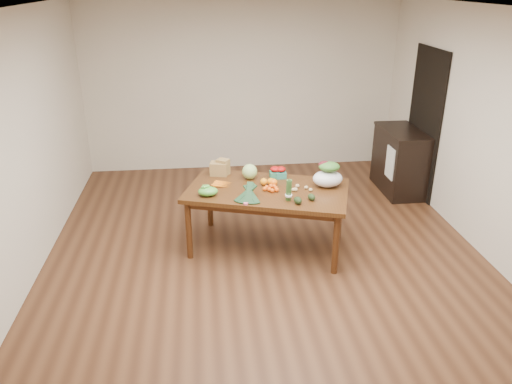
{
  "coord_description": "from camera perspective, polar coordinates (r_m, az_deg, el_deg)",
  "views": [
    {
      "loc": [
        -0.67,
        -4.98,
        2.96
      ],
      "look_at": [
        -0.11,
        0.0,
        0.8
      ],
      "focal_mm": 35.0,
      "sensor_mm": 36.0,
      "label": 1
    }
  ],
  "objects": [
    {
      "name": "cabbage",
      "position": [
        5.92,
        -0.73,
        2.35
      ],
      "size": [
        0.18,
        0.18,
        0.18
      ],
      "primitive_type": "sphere",
      "color": "#A8C974",
      "rests_on": "dining_table"
    },
    {
      "name": "orange_a",
      "position": [
        5.76,
        0.9,
        1.18
      ],
      "size": [
        0.08,
        0.08,
        0.08
      ],
      "primitive_type": "sphere",
      "color": "orange",
      "rests_on": "dining_table"
    },
    {
      "name": "potato_a",
      "position": [
        5.61,
        4.3,
        0.27
      ],
      "size": [
        0.05,
        0.04,
        0.04
      ],
      "primitive_type": "ellipsoid",
      "color": "tan",
      "rests_on": "dining_table"
    },
    {
      "name": "mandarin_cluster",
      "position": [
        5.61,
        1.72,
        0.56
      ],
      "size": [
        0.23,
        0.23,
        0.08
      ],
      "primitive_type": null,
      "rotation": [
        0.0,
        0.0,
        -0.31
      ],
      "color": "#FF580F",
      "rests_on": "dining_table"
    },
    {
      "name": "potato_e",
      "position": [
        5.63,
        6.26,
        0.26
      ],
      "size": [
        0.04,
        0.04,
        0.04
      ],
      "primitive_type": "ellipsoid",
      "color": "#CEC077",
      "rests_on": "dining_table"
    },
    {
      "name": "doorway_dark",
      "position": [
        7.54,
        18.65,
        7.42
      ],
      "size": [
        0.02,
        1.0,
        2.1
      ],
      "primitive_type": "cube",
      "color": "black",
      "rests_on": "floor"
    },
    {
      "name": "ceiling",
      "position": [
        5.03,
        1.29,
        20.34
      ],
      "size": [
        5.0,
        6.0,
        0.02
      ],
      "primitive_type": "cube",
      "color": "white",
      "rests_on": "room_walls"
    },
    {
      "name": "potato_c",
      "position": [
        5.68,
        5.76,
        0.52
      ],
      "size": [
        0.05,
        0.04,
        0.04
      ],
      "primitive_type": "ellipsoid",
      "color": "tan",
      "rests_on": "dining_table"
    },
    {
      "name": "asparagus_bundle",
      "position": [
        5.33,
        3.76,
        0.22
      ],
      "size": [
        0.11,
        0.14,
        0.26
      ],
      "primitive_type": null,
      "rotation": [
        0.15,
        0.0,
        -0.31
      ],
      "color": "#427D39",
      "rests_on": "dining_table"
    },
    {
      "name": "potato_b",
      "position": [
        5.61,
        4.51,
        0.29
      ],
      "size": [
        0.05,
        0.05,
        0.04
      ],
      "primitive_type": "ellipsoid",
      "color": "tan",
      "rests_on": "dining_table"
    },
    {
      "name": "salad_bag",
      "position": [
        5.74,
        8.22,
        1.87
      ],
      "size": [
        0.41,
        0.35,
        0.27
      ],
      "primitive_type": null,
      "rotation": [
        0.0,
        0.0,
        -0.31
      ],
      "color": "white",
      "rests_on": "dining_table"
    },
    {
      "name": "orange_b",
      "position": [
        5.76,
        1.71,
        1.2
      ],
      "size": [
        0.08,
        0.08,
        0.08
      ],
      "primitive_type": "sphere",
      "color": "orange",
      "rests_on": "dining_table"
    },
    {
      "name": "paper_bag",
      "position": [
        6.06,
        -4.26,
        2.83
      ],
      "size": [
        0.33,
        0.3,
        0.19
      ],
      "primitive_type": null,
      "rotation": [
        0.0,
        0.0,
        -0.31
      ],
      "color": "#9D7646",
      "rests_on": "dining_table"
    },
    {
      "name": "dish_towel",
      "position": [
        7.31,
        15.06,
        3.24
      ],
      "size": [
        0.02,
        0.28,
        0.45
      ],
      "primitive_type": "cube",
      "color": "white",
      "rests_on": "cabinet"
    },
    {
      "name": "avocado_b",
      "position": [
        5.4,
        6.36,
        -0.58
      ],
      "size": [
        0.1,
        0.12,
        0.07
      ],
      "primitive_type": "ellipsoid",
      "rotation": [
        0.0,
        0.0,
        0.3
      ],
      "color": "black",
      "rests_on": "dining_table"
    },
    {
      "name": "kale_bunch",
      "position": [
        5.34,
        -0.94,
        -0.21
      ],
      "size": [
        0.43,
        0.48,
        0.16
      ],
      "primitive_type": null,
      "rotation": [
        0.0,
        0.0,
        -0.31
      ],
      "color": "black",
      "rests_on": "dining_table"
    },
    {
      "name": "carrots",
      "position": [
        5.78,
        -3.94,
        0.92
      ],
      "size": [
        0.27,
        0.25,
        0.03
      ],
      "primitive_type": null,
      "rotation": [
        0.0,
        0.0,
        -0.31
      ],
      "color": "orange",
      "rests_on": "dining_table"
    },
    {
      "name": "dining_table",
      "position": [
        5.83,
        1.28,
        -3.03
      ],
      "size": [
        2.02,
        1.5,
        0.75
      ],
      "primitive_type": "cube",
      "rotation": [
        0.0,
        0.0,
        -0.31
      ],
      "color": "#492A11",
      "rests_on": "floor"
    },
    {
      "name": "avocado_a",
      "position": [
        5.3,
        4.79,
        -0.96
      ],
      "size": [
        0.11,
        0.13,
        0.08
      ],
      "primitive_type": "ellipsoid",
      "rotation": [
        0.0,
        0.0,
        0.3
      ],
      "color": "black",
      "rests_on": "dining_table"
    },
    {
      "name": "strawberry_basket_a",
      "position": [
        5.98,
        2.18,
        2.16
      ],
      "size": [
        0.15,
        0.15,
        0.11
      ],
      "primitive_type": null,
      "rotation": [
        0.0,
        0.0,
        -0.31
      ],
      "color": "red",
      "rests_on": "dining_table"
    },
    {
      "name": "potato_d",
      "position": [
        5.71,
        4.75,
        0.7
      ],
      "size": [
        0.05,
        0.05,
        0.04
      ],
      "primitive_type": "ellipsoid",
      "color": "tan",
      "rests_on": "dining_table"
    },
    {
      "name": "room_walls",
      "position": [
        5.28,
        1.15,
        5.54
      ],
      "size": [
        5.02,
        6.02,
        2.7
      ],
      "color": "beige",
      "rests_on": "floor"
    },
    {
      "name": "cabinet",
      "position": [
        7.68,
        16.08,
        3.46
      ],
      "size": [
        0.52,
        1.02,
        0.94
      ],
      "primitive_type": "cube",
      "color": "black",
      "rests_on": "floor"
    },
    {
      "name": "strawberry_basket_b",
      "position": [
        5.98,
        2.85,
        2.15
      ],
      "size": [
        0.15,
        0.15,
        0.11
      ],
      "primitive_type": null,
      "rotation": [
        0.0,
        0.0,
        -0.31
      ],
      "color": "#B0110B",
      "rests_on": "dining_table"
    },
    {
      "name": "snap_pea_bag",
      "position": [
        5.5,
        -5.51,
        0.08
      ],
      "size": [
        0.22,
        0.17,
        0.1
      ],
      "primitive_type": "ellipsoid",
      "color": "#54A337",
      "rests_on": "dining_table"
    },
    {
      "name": "floor",
      "position": [
        5.83,
        1.05,
        -7.19
      ],
      "size": [
        6.0,
        6.0,
        0.0
      ],
      "primitive_type": "plane",
      "color": "brown",
      "rests_on": "ground"
    },
    {
      "name": "orange_c",
      "position": [
        5.73,
        2.03,
        1.1
      ],
      "size": [
        0.09,
        0.09,
        0.09
      ],
      "primitive_type": "sphere",
      "color": "orange",
      "rests_on": "dining_table"
    }
  ]
}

